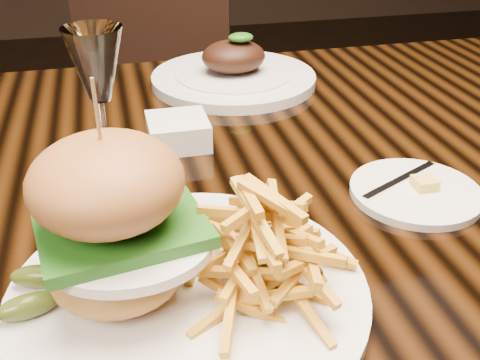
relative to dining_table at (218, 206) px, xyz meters
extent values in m
cube|color=black|center=(0.00, 0.00, 0.06)|extent=(1.60, 0.90, 0.04)
cube|color=black|center=(0.74, 0.39, -0.32)|extent=(0.06, 0.06, 0.71)
cylinder|color=white|center=(-0.08, -0.27, 0.08)|extent=(0.34, 0.34, 0.01)
ellipsoid|color=#A27234|center=(-0.14, -0.26, 0.12)|extent=(0.12, 0.12, 0.06)
ellipsoid|color=silver|center=(-0.13, -0.28, 0.15)|extent=(0.14, 0.11, 0.01)
ellipsoid|color=orange|center=(-0.10, -0.29, 0.16)|extent=(0.03, 0.03, 0.01)
cube|color=#286D1B|center=(-0.14, -0.26, 0.16)|extent=(0.16, 0.15, 0.01)
ellipsoid|color=brown|center=(-0.14, -0.26, 0.21)|extent=(0.13, 0.13, 0.08)
cylinder|color=#9F7D4A|center=(-0.14, -0.26, 0.25)|extent=(0.00, 0.00, 0.10)
ellipsoid|color=#2D4011|center=(-0.22, -0.28, 0.10)|extent=(0.06, 0.03, 0.02)
ellipsoid|color=#2D4011|center=(-0.21, -0.24, 0.10)|extent=(0.06, 0.03, 0.02)
cylinder|color=white|center=(0.22, -0.15, 0.08)|extent=(0.16, 0.16, 0.01)
cube|color=#E8CB4B|center=(0.23, -0.15, 0.09)|extent=(0.03, 0.03, 0.01)
cube|color=silver|center=(0.21, -0.13, 0.09)|extent=(0.13, 0.07, 0.00)
cube|color=white|center=(-0.04, 0.06, 0.10)|extent=(0.10, 0.10, 0.04)
cylinder|color=white|center=(-0.14, -0.01, 0.08)|extent=(0.07, 0.07, 0.00)
cylinder|color=white|center=(-0.14, -0.01, 0.13)|extent=(0.01, 0.01, 0.10)
cone|color=white|center=(-0.14, -0.01, 0.23)|extent=(0.07, 0.07, 0.09)
cylinder|color=white|center=(0.09, 0.29, 0.09)|extent=(0.30, 0.30, 0.02)
cylinder|color=white|center=(0.09, 0.29, 0.09)|extent=(0.21, 0.21, 0.02)
ellipsoid|color=black|center=(0.09, 0.29, 0.13)|extent=(0.12, 0.10, 0.06)
ellipsoid|color=#286D1B|center=(0.10, 0.28, 0.16)|extent=(0.05, 0.03, 0.02)
cube|color=black|center=(-0.05, 0.80, -0.22)|extent=(0.56, 0.56, 0.06)
cube|color=black|center=(0.01, 1.00, 0.03)|extent=(0.46, 0.17, 0.50)
cylinder|color=black|center=(-0.28, 0.67, -0.45)|extent=(0.04, 0.04, 0.45)
cylinder|color=black|center=(0.09, 0.57, -0.45)|extent=(0.04, 0.04, 0.45)
cylinder|color=black|center=(-0.18, 1.03, -0.45)|extent=(0.04, 0.04, 0.45)
cylinder|color=black|center=(0.19, 0.93, -0.45)|extent=(0.04, 0.04, 0.45)
camera|label=1|loc=(-0.13, -0.67, 0.44)|focal=42.00mm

